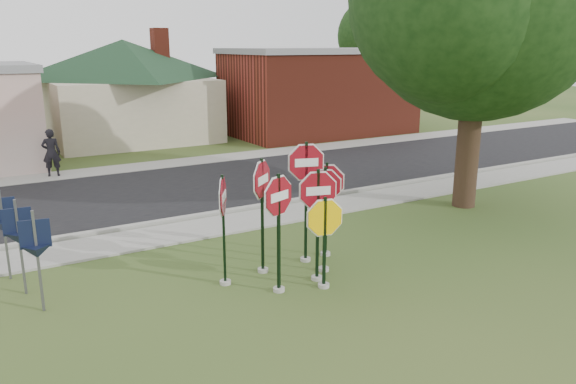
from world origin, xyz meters
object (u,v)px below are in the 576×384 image
stop_sign_left (279,216)px  pedestrian (51,153)px  stop_sign_yellow (325,232)px  stop_sign_center (318,209)px

stop_sign_left → pedestrian: 13.56m
stop_sign_left → pedestrian: stop_sign_left is taller
stop_sign_yellow → pedestrian: (-3.24, 13.64, -0.26)m
stop_sign_center → pedestrian: stop_sign_center is taller
stop_sign_left → pedestrian: (-2.33, 13.34, -0.67)m
stop_sign_yellow → stop_sign_left: size_ratio=0.80×
stop_sign_center → pedestrian: size_ratio=1.42×
stop_sign_yellow → stop_sign_left: bearing=161.5°
stop_sign_yellow → stop_sign_left: 1.04m
pedestrian → stop_sign_yellow: bearing=116.1°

